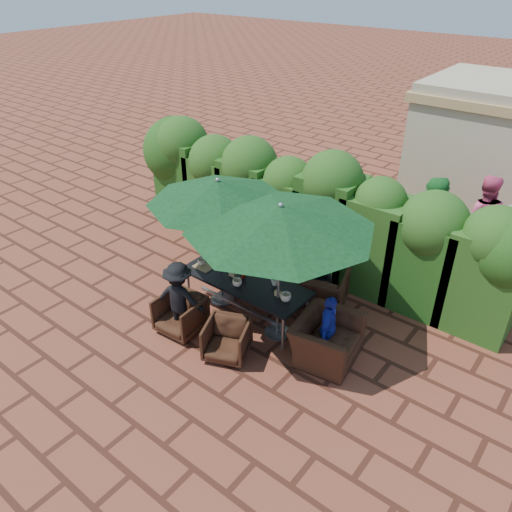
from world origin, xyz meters
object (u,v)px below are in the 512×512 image
Objects in this scene: umbrella_left at (218,192)px; chair_far_mid at (270,272)px; umbrella_right at (280,218)px; chair_far_left at (242,263)px; chair_near_left at (180,313)px; chair_near_right at (227,338)px; chair_far_right at (322,288)px; chair_end_right at (327,333)px; dining_table at (245,283)px.

chair_far_mid is (0.51, 0.80, -1.80)m from umbrella_left.
umbrella_right is 3.91× the size of chair_far_left.
chair_near_right is at bearing -3.52° from chair_near_left.
umbrella_left is 2.57m from chair_far_right.
umbrella_right is at bearing 81.69° from chair_end_right.
chair_far_left is 0.89× the size of chair_far_right.
chair_near_right is (-0.31, -0.95, -1.87)m from umbrella_right.
chair_far_left is (-1.55, 0.92, -1.84)m from umbrella_right.
chair_near_right is at bearing -45.52° from umbrella_left.
chair_far_right reaches higher than chair_far_mid.
umbrella_left is 3.34× the size of chair_near_left.
chair_far_mid is 1.97m from chair_near_right.
dining_table is 1.20m from chair_far_left.
chair_near_left is at bearing 35.77° from chair_far_right.
chair_near_left is (-0.48, -1.90, -0.05)m from chair_far_mid.
chair_far_left is at bearing 91.88° from chair_near_left.
umbrella_right reaches higher than chair_far_mid.
chair_far_mid is 0.77× the size of chair_end_right.
chair_end_right is (2.50, -0.91, 0.09)m from chair_far_left.
chair_far_right is at bearing 52.77° from chair_near_right.
chair_near_right is (0.44, -1.01, -0.33)m from dining_table.
umbrella_left is 2.03m from chair_far_mid.
chair_end_right reaches higher than chair_far_mid.
chair_near_right is (-0.52, -2.03, -0.08)m from chair_far_right.
dining_table is 3.17× the size of chair_near_left.
chair_far_mid is 1.13× the size of chair_near_left.
chair_far_right is (1.58, 0.95, -1.79)m from umbrella_left.
dining_table is at bearing 79.29° from chair_end_right.
umbrella_right is at bearing 48.72° from chair_near_right.
chair_far_right reaches higher than chair_far_left.
umbrella_right is at bearing 62.43° from chair_far_right.
chair_far_mid is 0.98× the size of chair_far_right.
chair_far_left is at bearing 100.62° from chair_near_right.
chair_far_left is 1.09× the size of chair_near_right.
chair_far_right is 1.15× the size of chair_near_left.
umbrella_left and umbrella_right have the same top height.
chair_far_right is at bearing 46.81° from dining_table.
chair_near_left is 1.04m from chair_near_right.
chair_far_mid is at bearing -9.19° from chair_far_right.
umbrella_right is 1.98m from chair_end_right.
chair_far_right is (0.96, 1.02, -0.25)m from dining_table.
chair_far_right is (1.07, 0.15, 0.01)m from chair_far_mid.
umbrella_left is at bearing 120.74° from chair_far_left.
dining_table is 2.75× the size of chair_far_right.
chair_far_mid is at bearing 97.49° from dining_table.
umbrella_left is 2.89× the size of chair_far_right.
umbrella_left is at bearing 87.32° from chair_near_left.
dining_table is at bearing 151.41° from chair_far_left.
umbrella_right reaches higher than chair_near_right.
chair_far_right is at bearing 79.41° from umbrella_right.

